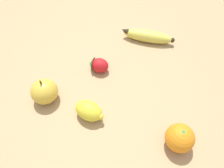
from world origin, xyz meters
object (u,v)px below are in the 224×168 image
(orange, at_px, (180,138))
(strawberry, at_px, (98,65))
(banana, at_px, (147,36))
(lemon, at_px, (89,111))
(apple, at_px, (44,91))

(orange, height_order, strawberry, orange)
(banana, height_order, strawberry, strawberry)
(banana, xyz_separation_m, strawberry, (-0.00, 0.21, 0.00))
(orange, xyz_separation_m, lemon, (0.20, 0.12, -0.01))
(apple, bearing_deg, lemon, -152.85)
(lemon, bearing_deg, orange, -148.45)
(orange, bearing_deg, banana, -33.03)
(orange, bearing_deg, lemon, 31.55)
(banana, xyz_separation_m, lemon, (-0.12, 0.33, 0.00))
(banana, distance_m, strawberry, 0.21)
(banana, relative_size, orange, 2.37)
(banana, height_order, orange, orange)
(strawberry, bearing_deg, banana, -125.02)
(lemon, bearing_deg, banana, -69.92)
(banana, relative_size, apple, 2.07)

